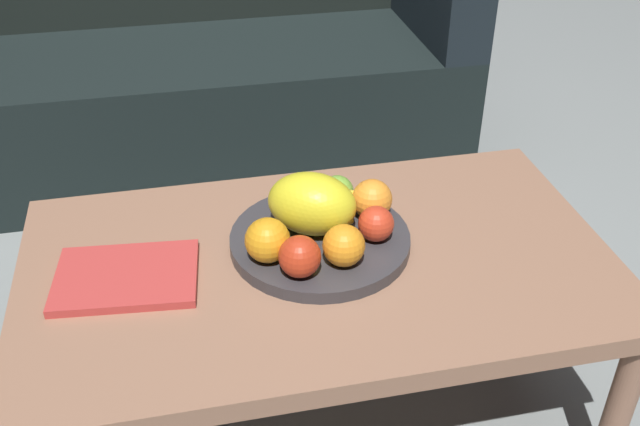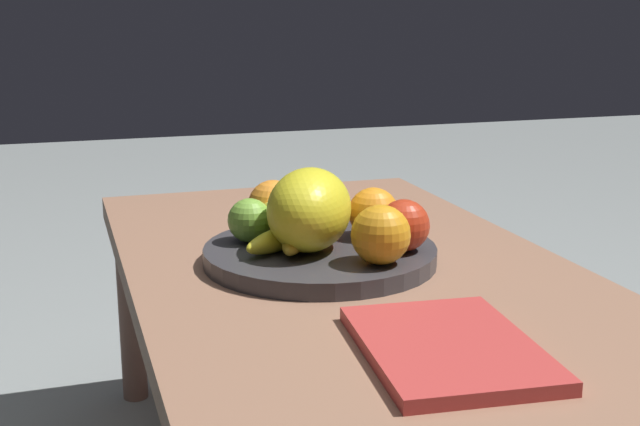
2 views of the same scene
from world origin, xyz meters
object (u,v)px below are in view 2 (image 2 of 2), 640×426
at_px(orange_front, 273,205).
at_px(apple_right, 250,220).
at_px(orange_right, 373,213).
at_px(apple_front, 404,225).
at_px(orange_left, 381,235).
at_px(apple_left, 321,207).
at_px(coffee_table, 347,291).
at_px(magazine, 448,347).
at_px(melon_large_front, 310,210).
at_px(fruit_bowl, 320,254).
at_px(banana_bunch, 289,231).

distance_m(orange_front, apple_right, 0.08).
relative_size(orange_right, apple_front, 1.02).
bearing_deg(orange_right, orange_left, 162.83).
relative_size(orange_front, apple_left, 1.17).
distance_m(coffee_table, apple_front, 0.14).
xyz_separation_m(apple_left, magazine, (-0.46, 0.00, -0.05)).
bearing_deg(melon_large_front, orange_left, -141.59).
xyz_separation_m(orange_left, apple_front, (0.05, -0.05, -0.00)).
xyz_separation_m(fruit_bowl, apple_left, (0.10, -0.03, 0.05)).
bearing_deg(magazine, orange_right, -3.60).
distance_m(coffee_table, banana_bunch, 0.13).
bearing_deg(orange_front, magazine, -171.40).
bearing_deg(orange_left, banana_bunch, 41.18).
distance_m(apple_right, magazine, 0.43).
height_order(orange_front, banana_bunch, orange_front).
relative_size(orange_left, banana_bunch, 0.49).
xyz_separation_m(orange_right, magazine, (-0.38, 0.06, -0.06)).
distance_m(fruit_bowl, melon_large_front, 0.08).
xyz_separation_m(orange_left, orange_right, (0.13, -0.04, -0.00)).
bearing_deg(banana_bunch, orange_right, -82.35).
height_order(orange_left, apple_front, orange_left).
xyz_separation_m(orange_right, banana_bunch, (-0.02, 0.14, -0.01)).
distance_m(coffee_table, apple_left, 0.15).
bearing_deg(orange_front, apple_front, -138.97).
bearing_deg(apple_right, orange_front, -41.73).
distance_m(coffee_table, melon_large_front, 0.14).
bearing_deg(apple_front, orange_left, 131.28).
bearing_deg(banana_bunch, apple_front, -112.64).
distance_m(fruit_bowl, banana_bunch, 0.06).
distance_m(coffee_table, orange_right, 0.13).
xyz_separation_m(apple_left, apple_right, (-0.04, 0.12, -0.00)).
bearing_deg(apple_front, melon_large_front, 71.28).
relative_size(apple_right, magazine, 0.26).
bearing_deg(apple_left, apple_front, -154.89).
bearing_deg(apple_left, melon_large_front, 155.36).
relative_size(melon_large_front, orange_left, 2.06).
distance_m(apple_left, banana_bunch, 0.12).
bearing_deg(orange_front, coffee_table, -147.03).
xyz_separation_m(coffee_table, orange_front, (0.12, 0.08, 0.11)).
height_order(orange_left, apple_right, orange_left).
xyz_separation_m(orange_front, orange_left, (-0.22, -0.09, 0.00)).
xyz_separation_m(orange_left, apple_right, (0.16, 0.14, -0.01)).
relative_size(coffee_table, magazine, 4.39).
distance_m(apple_left, apple_right, 0.13).
relative_size(apple_front, banana_bunch, 0.45).
xyz_separation_m(coffee_table, fruit_bowl, (0.01, 0.04, 0.06)).
bearing_deg(fruit_bowl, melon_large_front, 128.52).
xyz_separation_m(melon_large_front, orange_front, (0.13, 0.02, -0.02)).
xyz_separation_m(coffee_table, apple_right, (0.07, 0.13, 0.10)).
bearing_deg(magazine, apple_front, -8.66).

